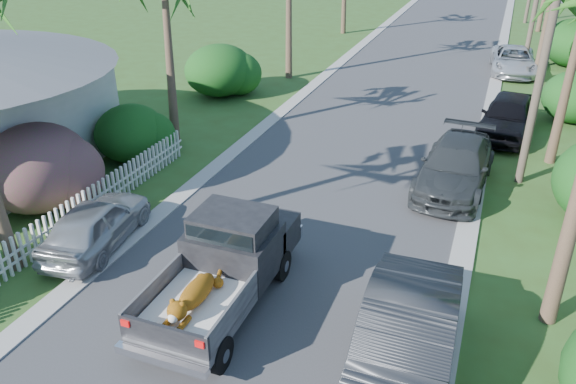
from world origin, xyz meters
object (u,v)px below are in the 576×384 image
at_px(pickup_truck, 229,259).
at_px(parked_car_rm, 456,167).
at_px(parked_car_ln, 96,224).
at_px(parked_car_rf, 508,116).
at_px(parked_car_rn, 404,345).
at_px(utility_pole_b, 548,41).
at_px(parked_car_rd, 513,61).

height_order(pickup_truck, parked_car_rm, pickup_truck).
bearing_deg(parked_car_ln, pickup_truck, 163.37).
distance_m(parked_car_rm, parked_car_rf, 5.66).
xyz_separation_m(parked_car_rn, parked_car_rm, (0.00, 8.84, -0.09)).
relative_size(parked_car_rn, utility_pole_b, 0.56).
distance_m(parked_car_rn, parked_car_ln, 8.69).
bearing_deg(utility_pole_b, parked_car_rd, 92.42).
distance_m(parked_car_rn, parked_car_rd, 24.29).
relative_size(parked_car_rm, parked_car_rd, 1.04).
bearing_deg(pickup_truck, parked_car_rn, -15.43).
relative_size(parked_car_ln, utility_pole_b, 0.43).
distance_m(parked_car_rm, parked_car_ln, 11.00).
bearing_deg(utility_pole_b, parked_car_rn, -101.26).
distance_m(pickup_truck, parked_car_rf, 14.31).
relative_size(pickup_truck, parked_car_rf, 1.10).
bearing_deg(parked_car_rd, parked_car_rn, -97.57).
relative_size(parked_car_rd, utility_pole_b, 0.54).
relative_size(parked_car_rn, parked_car_rf, 1.08).
xyz_separation_m(pickup_truck, parked_car_rn, (4.23, -1.17, -0.18)).
height_order(parked_car_rn, parked_car_ln, parked_car_rn).
distance_m(parked_car_rn, parked_car_rf, 14.39).
bearing_deg(parked_car_rm, parked_car_ln, -136.92).
relative_size(pickup_truck, utility_pole_b, 0.57).
bearing_deg(parked_car_rn, utility_pole_b, 77.01).
bearing_deg(parked_car_rm, parked_car_rn, -86.38).
xyz_separation_m(parked_car_rm, utility_pole_b, (2.00, 1.21, 3.87)).
xyz_separation_m(parked_car_rn, utility_pole_b, (2.00, 10.05, 3.77)).
height_order(pickup_truck, utility_pole_b, utility_pole_b).
bearing_deg(parked_car_rf, parked_car_rn, -88.61).
height_order(parked_car_rd, parked_car_ln, parked_car_rd).
xyz_separation_m(parked_car_rn, parked_car_rd, (1.40, 24.25, -0.15)).
bearing_deg(parked_car_ln, parked_car_rf, -135.97).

